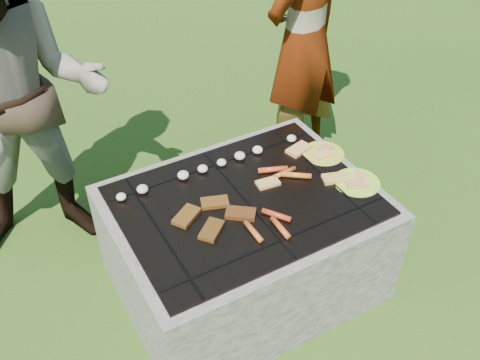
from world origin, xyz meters
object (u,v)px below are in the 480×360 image
object	(u,v)px
fire_pit	(245,246)
cook	(304,41)
plate_far	(323,154)
bystander	(20,103)
plate_near	(357,183)

from	to	relation	value
fire_pit	cook	world-z (taller)	cook
fire_pit	plate_far	size ratio (longest dim) A/B	5.20
cook	fire_pit	bearing A→B (deg)	25.75
cook	bystander	world-z (taller)	bystander
plate_near	plate_far	bearing A→B (deg)	89.97
plate_far	bystander	size ratio (longest dim) A/B	0.13
cook	plate_near	bearing A→B (deg)	53.64
fire_pit	plate_far	bearing A→B (deg)	11.77
cook	bystander	size ratio (longest dim) A/B	0.95
fire_pit	plate_near	world-z (taller)	plate_near
fire_pit	plate_near	distance (m)	0.67
plate_far	cook	xyz separation A→B (m)	(0.36, 0.73, 0.28)
fire_pit	cook	size ratio (longest dim) A/B	0.73
fire_pit	cook	xyz separation A→B (m)	(0.92, 0.85, 0.61)
fire_pit	plate_near	size ratio (longest dim) A/B	4.45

